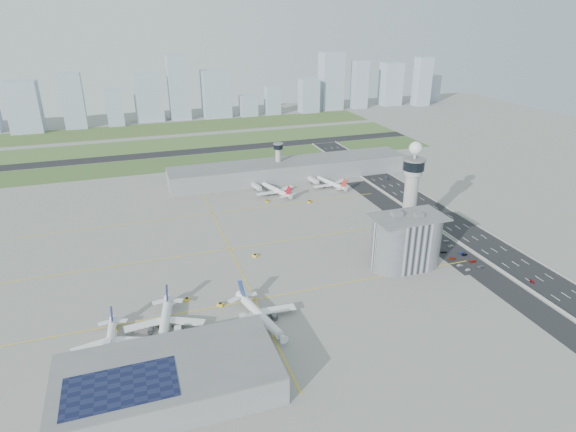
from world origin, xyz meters
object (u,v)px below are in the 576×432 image
object	(u,v)px
car_lot_10	(451,246)
tug_4	(267,201)
car_hw_4	(345,160)
airplane_far_b	(330,180)
airplane_near_b	(164,319)
jet_bridge_near_1	(177,350)
tug_3	(255,255)
car_lot_2	(452,258)
car_lot_1	(460,265)
car_hw_1	(436,213)
jet_bridge_near_0	(102,365)
airplane_near_a	(109,340)
airplane_near_c	(261,312)
jet_bridge_far_1	(309,179)
airplane_far_a	(275,187)
car_lot_8	(465,254)
jet_bridge_near_2	(245,336)
car_lot_4	(435,247)
tug_5	(309,201)
car_lot_3	(444,252)
car_lot_0	(468,269)
car_lot_9	(462,253)
car_hw_2	(388,178)
jet_bridge_far_0	(253,185)
tug_1	(220,304)
tug_0	(114,327)
admin_building	(406,241)
control_tower	(411,188)
car_lot_6	(481,267)
secondary_tower	(278,158)
car_lot_7	(473,261)
car_lot_11	(446,241)
car_lot_5	(433,245)

from	to	relation	value
car_lot_10	tug_4	bearing A→B (deg)	29.62
car_hw_4	airplane_far_b	bearing A→B (deg)	-117.44
airplane_near_b	jet_bridge_near_1	size ratio (longest dim) A/B	3.14
tug_3	car_lot_2	xyz separation A→B (m)	(110.85, -40.95, -0.29)
car_lot_1	car_hw_1	bearing A→B (deg)	-28.07
tug_4	jet_bridge_near_0	bearing A→B (deg)	67.57
airplane_near_a	airplane_near_c	bearing A→B (deg)	93.14
car_hw_1	jet_bridge_near_0	bearing A→B (deg)	-154.06
jet_bridge_near_1	car_lot_10	size ratio (longest dim) A/B	3.25
jet_bridge_far_1	car_hw_1	world-z (taller)	jet_bridge_far_1
airplane_near_b	airplane_far_a	distance (m)	187.07
tug_4	car_lot_8	bearing A→B (deg)	139.61
car_hw_4	jet_bridge_near_2	bearing A→B (deg)	-116.73
car_lot_4	car_hw_4	distance (m)	191.99
tug_4	car_lot_10	bearing A→B (deg)	142.27
airplane_far_b	car_hw_1	bearing A→B (deg)	-164.41
tug_5	car_lot_2	size ratio (longest dim) A/B	0.71
airplane_near_a	car_lot_3	world-z (taller)	airplane_near_a
jet_bridge_far_1	tug_3	size ratio (longest dim) A/B	4.53
car_lot_3	car_hw_1	bearing A→B (deg)	-22.61
car_lot_0	car_hw_1	size ratio (longest dim) A/B	0.96
jet_bridge_near_2	car_lot_9	distance (m)	151.46
car_hw_2	car_hw_4	size ratio (longest dim) A/B	1.30
car_lot_9	jet_bridge_far_0	bearing A→B (deg)	32.19
tug_1	car_hw_1	bearing A→B (deg)	146.49
tug_5	car_lot_10	size ratio (longest dim) A/B	0.72
tug_0	tug_4	xyz separation A→B (m)	(113.03, 131.96, -0.07)
admin_building	jet_bridge_near_0	size ratio (longest dim) A/B	3.00
airplane_near_b	control_tower	bearing A→B (deg)	117.58
jet_bridge_near_1	tug_4	size ratio (longest dim) A/B	4.66
jet_bridge_near_2	car_lot_0	size ratio (longest dim) A/B	3.91
car_lot_0	car_hw_4	size ratio (longest dim) A/B	1.10
airplane_far_b	car_lot_9	bearing A→B (deg)	174.80
car_lot_0	car_lot_6	bearing A→B (deg)	-97.23
secondary_tower	car_lot_9	size ratio (longest dim) A/B	8.14
tug_1	car_lot_7	world-z (taller)	tug_1
airplane_near_c	car_hw_4	xyz separation A→B (m)	(150.76, 230.42, -5.76)
car_lot_2	car_hw_4	xyz separation A→B (m)	(25.38, 206.04, -0.05)
car_lot_2	car_lot_11	world-z (taller)	car_lot_2
jet_bridge_far_1	tug_4	xyz separation A→B (m)	(-47.37, -32.54, -1.98)
airplane_near_a	car_hw_1	distance (m)	241.03
tug_5	car_hw_4	size ratio (longest dim) A/B	0.95
jet_bridge_far_1	tug_3	world-z (taller)	jet_bridge_far_1
jet_bridge_far_1	car_lot_11	xyz separation A→B (m)	(41.88, -136.35, -2.28)
jet_bridge_far_1	car_lot_3	distance (m)	152.02
airplane_far_b	car_hw_1	size ratio (longest dim) A/B	10.75
car_lot_6	car_lot_5	bearing A→B (deg)	11.68
car_lot_2	car_lot_4	distance (m)	15.96
secondary_tower	car_lot_7	xyz separation A→B (m)	(62.69, -182.21, -18.17)
secondary_tower	car_lot_3	world-z (taller)	secondary_tower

